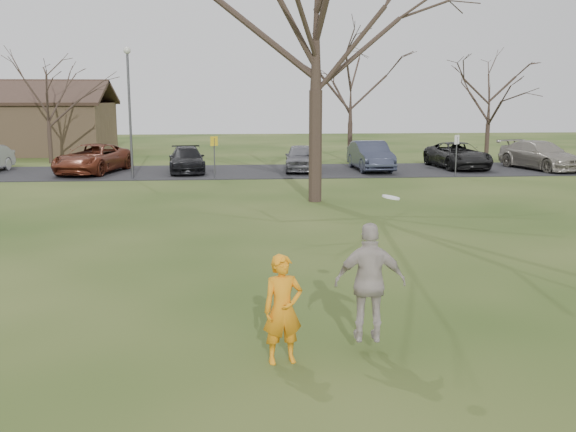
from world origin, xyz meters
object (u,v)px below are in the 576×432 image
(car_5, at_px, (371,156))
(car_6, at_px, (458,155))
(catching_play, at_px, (370,282))
(car_7, at_px, (540,155))
(lamp_post, at_px, (129,96))
(big_tree, at_px, (316,12))
(car_2, at_px, (93,159))
(player_defender, at_px, (283,309))
(car_3, at_px, (187,160))
(car_4, at_px, (301,158))

(car_5, relative_size, car_6, 0.93)
(catching_play, bearing_deg, car_6, 67.68)
(car_7, xyz_separation_m, lamp_post, (-21.64, -2.08, 3.17))
(car_7, height_order, big_tree, big_tree)
(car_2, xyz_separation_m, lamp_post, (2.38, -2.41, 3.19))
(player_defender, xyz_separation_m, car_5, (6.71, 24.91, -0.02))
(big_tree, bearing_deg, car_5, 66.52)
(car_2, distance_m, car_3, 4.85)
(car_7, xyz_separation_m, big_tree, (-13.64, -9.58, 6.20))
(car_4, bearing_deg, car_2, -174.77)
(car_5, relative_size, big_tree, 0.34)
(car_7, height_order, lamp_post, lamp_post)
(car_2, distance_m, lamp_post, 4.65)
(catching_play, distance_m, big_tree, 15.97)
(car_6, distance_m, lamp_post, 17.88)
(player_defender, distance_m, lamp_post, 23.45)
(car_3, distance_m, car_5, 9.81)
(car_3, bearing_deg, big_tree, -65.83)
(car_6, bearing_deg, car_7, -15.78)
(car_6, xyz_separation_m, catching_play, (-10.39, -25.31, 0.40))
(player_defender, bearing_deg, lamp_post, 93.40)
(player_defender, xyz_separation_m, car_3, (-3.10, 24.95, -0.15))
(lamp_post, height_order, big_tree, big_tree)
(car_2, xyz_separation_m, car_5, (14.66, -0.06, 0.03))
(car_2, relative_size, car_7, 1.02)
(car_7, distance_m, big_tree, 17.79)
(player_defender, xyz_separation_m, car_2, (-7.95, 24.97, -0.05))
(player_defender, bearing_deg, big_tree, 70.36)
(car_4, height_order, car_7, car_7)
(car_4, distance_m, catching_play, 24.72)
(car_4, height_order, big_tree, big_tree)
(car_4, xyz_separation_m, catching_play, (-1.58, -24.67, 0.40))
(lamp_post, bearing_deg, catching_play, -72.72)
(car_5, height_order, catching_play, catching_play)
(big_tree, bearing_deg, lamp_post, 136.85)
(car_3, distance_m, car_4, 6.06)
(car_3, height_order, big_tree, big_tree)
(catching_play, bearing_deg, car_2, 110.65)
(car_5, relative_size, lamp_post, 0.75)
(lamp_post, distance_m, big_tree, 11.38)
(lamp_post, bearing_deg, car_6, 9.78)
(car_3, relative_size, big_tree, 0.32)
(car_2, xyz_separation_m, car_3, (4.85, -0.03, -0.10))
(car_6, relative_size, car_7, 0.97)
(lamp_post, bearing_deg, big_tree, -43.15)
(player_defender, xyz_separation_m, lamp_post, (-5.57, 22.56, 3.13))
(car_7, relative_size, lamp_post, 0.84)
(player_defender, distance_m, catching_play, 1.43)
(car_4, relative_size, car_5, 0.88)
(big_tree, bearing_deg, car_6, 48.33)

